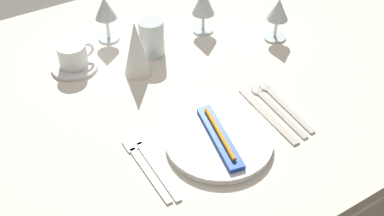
{
  "coord_description": "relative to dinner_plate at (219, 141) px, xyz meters",
  "views": [
    {
      "loc": [
        -0.47,
        -0.87,
        1.52
      ],
      "look_at": [
        -0.03,
        -0.14,
        0.76
      ],
      "focal_mm": 43.45,
      "sensor_mm": 36.0,
      "label": 1
    }
  ],
  "objects": [
    {
      "name": "fork_outer",
      "position": [
        -0.16,
        0.03,
        -0.01
      ],
      "size": [
        0.02,
        0.22,
        0.0
      ],
      "color": "beige",
      "rests_on": "dining_table"
    },
    {
      "name": "toothbrush_package",
      "position": [
        0.0,
        0.0,
        0.02
      ],
      "size": [
        0.08,
        0.21,
        0.02
      ],
      "color": "blue",
      "rests_on": "dinner_plate"
    },
    {
      "name": "dinner_knife",
      "position": [
        0.15,
        0.01,
        -0.01
      ],
      "size": [
        0.02,
        0.23,
        0.0
      ],
      "color": "beige",
      "rests_on": "dining_table"
    },
    {
      "name": "spoon_soup",
      "position": [
        0.19,
        0.04,
        -0.01
      ],
      "size": [
        0.03,
        0.22,
        0.01
      ],
      "color": "beige",
      "rests_on": "dining_table"
    },
    {
      "name": "fork_inner",
      "position": [
        -0.18,
        0.03,
        -0.01
      ],
      "size": [
        0.02,
        0.21,
        0.0
      ],
      "color": "beige",
      "rests_on": "dining_table"
    },
    {
      "name": "wine_glass_left",
      "position": [
        0.39,
        0.28,
        0.08
      ],
      "size": [
        0.07,
        0.07,
        0.13
      ],
      "color": "silver",
      "rests_on": "dining_table"
    },
    {
      "name": "spoon_dessert",
      "position": [
        0.22,
        0.05,
        -0.01
      ],
      "size": [
        0.03,
        0.22,
        0.01
      ],
      "color": "beige",
      "rests_on": "dining_table"
    },
    {
      "name": "napkin_folded",
      "position": [
        -0.04,
        0.34,
        0.07
      ],
      "size": [
        0.08,
        0.08,
        0.16
      ],
      "primitive_type": "cone",
      "color": "white",
      "rests_on": "dining_table"
    },
    {
      "name": "saucer_left",
      "position": [
        -0.18,
        0.45,
        -0.0
      ],
      "size": [
        0.13,
        0.13,
        0.01
      ],
      "primitive_type": "cylinder",
      "color": "white",
      "rests_on": "dining_table"
    },
    {
      "name": "drink_tumbler",
      "position": [
        0.04,
        0.4,
        0.04
      ],
      "size": [
        0.07,
        0.07,
        0.11
      ],
      "color": "silver",
      "rests_on": "dining_table"
    },
    {
      "name": "dining_table",
      "position": [
        0.03,
        0.26,
        -0.09
      ],
      "size": [
        1.8,
        1.11,
        0.74
      ],
      "color": "silver",
      "rests_on": "ground"
    },
    {
      "name": "coffee_cup_left",
      "position": [
        -0.18,
        0.45,
        0.03
      ],
      "size": [
        0.1,
        0.08,
        0.06
      ],
      "color": "white",
      "rests_on": "saucer_left"
    },
    {
      "name": "wine_glass_right",
      "position": [
        -0.04,
        0.54,
        0.09
      ],
      "size": [
        0.06,
        0.06,
        0.14
      ],
      "color": "silver",
      "rests_on": "dining_table"
    },
    {
      "name": "wine_glass_centre",
      "position": [
        0.23,
        0.43,
        0.08
      ],
      "size": [
        0.07,
        0.07,
        0.14
      ],
      "color": "silver",
      "rests_on": "dining_table"
    },
    {
      "name": "dinner_plate",
      "position": [
        0.0,
        0.0,
        0.0
      ],
      "size": [
        0.25,
        0.25,
        0.02
      ],
      "primitive_type": "cylinder",
      "color": "white",
      "rests_on": "dining_table"
    }
  ]
}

